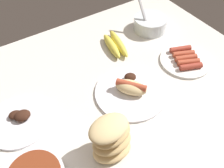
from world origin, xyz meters
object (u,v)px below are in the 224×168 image
(plate_grilled_meat, at_px, (19,120))
(bread_stack, at_px, (111,138))
(plate_sausages, at_px, (185,60))
(bowl_coleslaw, at_px, (150,23))
(banana_bunch, at_px, (115,44))
(plate_hotdog_assembled, at_px, (131,90))

(plate_grilled_meat, relative_size, bread_stack, 1.45)
(plate_sausages, distance_m, bread_stack, 0.49)
(bread_stack, distance_m, bowl_coleslaw, 0.64)
(bread_stack, height_order, bowl_coleslaw, bowl_coleslaw)
(banana_bunch, bearing_deg, plate_grilled_meat, 16.69)
(plate_grilled_meat, xyz_separation_m, plate_hotdog_assembled, (-0.38, 0.10, 0.01))
(bread_stack, relative_size, bowl_coleslaw, 0.92)
(plate_grilled_meat, bearing_deg, bread_stack, 128.20)
(banana_bunch, xyz_separation_m, bowl_coleslaw, (-0.21, -0.03, 0.02))
(plate_sausages, xyz_separation_m, banana_bunch, (0.19, -0.23, 0.01))
(plate_sausages, relative_size, bowl_coleslaw, 1.28)
(bread_stack, xyz_separation_m, plate_hotdog_assembled, (-0.18, -0.15, -0.06))
(plate_sausages, xyz_separation_m, bread_stack, (0.46, 0.16, 0.06))
(bread_stack, relative_size, banana_bunch, 0.76)
(plate_grilled_meat, bearing_deg, plate_sausages, 172.54)
(plate_sausages, relative_size, plate_hotdog_assembled, 0.78)
(plate_sausages, height_order, banana_bunch, banana_bunch)
(plate_sausages, bearing_deg, plate_hotdog_assembled, 2.63)
(bread_stack, xyz_separation_m, banana_bunch, (-0.27, -0.39, -0.05))
(plate_sausages, height_order, bread_stack, bread_stack)
(plate_sausages, distance_m, bowl_coleslaw, 0.25)
(bowl_coleslaw, bearing_deg, plate_sausages, 85.49)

